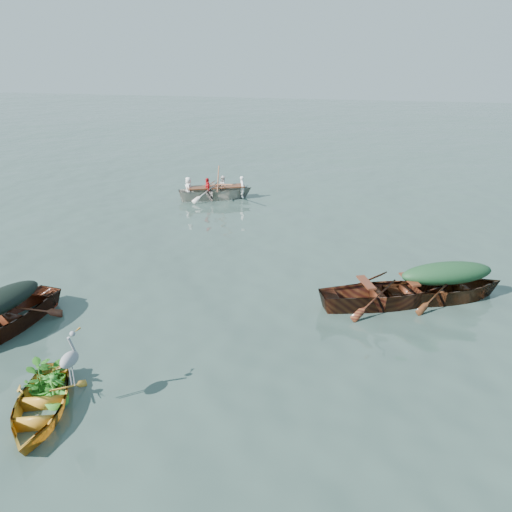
{
  "coord_description": "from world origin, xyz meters",
  "views": [
    {
      "loc": [
        3.34,
        -8.88,
        5.35
      ],
      "look_at": [
        -0.38,
        2.95,
        0.5
      ],
      "focal_mm": 35.0,
      "sensor_mm": 36.0,
      "label": 1
    }
  ],
  "objects_px": {
    "yellow_dinghy": "(42,414)",
    "green_tarp_boat": "(443,300)",
    "dark_covered_boat": "(3,332)",
    "heron": "(71,367)",
    "open_wooden_boat": "(385,305)",
    "rowed_boat": "(216,199)"
  },
  "relations": [
    {
      "from": "open_wooden_boat",
      "to": "heron",
      "type": "xyz_separation_m",
      "value": [
        -4.59,
        -5.39,
        0.82
      ]
    },
    {
      "from": "green_tarp_boat",
      "to": "rowed_boat",
      "type": "height_order",
      "value": "rowed_boat"
    },
    {
      "from": "open_wooden_boat",
      "to": "rowed_boat",
      "type": "height_order",
      "value": "open_wooden_boat"
    },
    {
      "from": "heron",
      "to": "open_wooden_boat",
      "type": "bearing_deg",
      "value": 24.54
    },
    {
      "from": "open_wooden_boat",
      "to": "rowed_boat",
      "type": "relative_size",
      "value": 1.03
    },
    {
      "from": "rowed_boat",
      "to": "yellow_dinghy",
      "type": "bearing_deg",
      "value": 160.08
    },
    {
      "from": "yellow_dinghy",
      "to": "green_tarp_boat",
      "type": "relative_size",
      "value": 0.67
    },
    {
      "from": "yellow_dinghy",
      "to": "rowed_boat",
      "type": "xyz_separation_m",
      "value": [
        -2.34,
        13.51,
        0.0
      ]
    },
    {
      "from": "yellow_dinghy",
      "to": "open_wooden_boat",
      "type": "relative_size",
      "value": 0.63
    },
    {
      "from": "open_wooden_boat",
      "to": "heron",
      "type": "height_order",
      "value": "heron"
    },
    {
      "from": "green_tarp_boat",
      "to": "dark_covered_boat",
      "type": "bearing_deg",
      "value": 87.83
    },
    {
      "from": "green_tarp_boat",
      "to": "open_wooden_boat",
      "type": "distance_m",
      "value": 1.48
    },
    {
      "from": "dark_covered_boat",
      "to": "heron",
      "type": "bearing_deg",
      "value": -26.02
    },
    {
      "from": "dark_covered_boat",
      "to": "green_tarp_boat",
      "type": "height_order",
      "value": "dark_covered_boat"
    },
    {
      "from": "yellow_dinghy",
      "to": "green_tarp_boat",
      "type": "xyz_separation_m",
      "value": [
        6.37,
        6.37,
        0.0
      ]
    },
    {
      "from": "yellow_dinghy",
      "to": "heron",
      "type": "distance_m",
      "value": 0.99
    },
    {
      "from": "dark_covered_boat",
      "to": "rowed_boat",
      "type": "height_order",
      "value": "dark_covered_boat"
    },
    {
      "from": "yellow_dinghy",
      "to": "rowed_boat",
      "type": "height_order",
      "value": "rowed_boat"
    },
    {
      "from": "rowed_boat",
      "to": "heron",
      "type": "bearing_deg",
      "value": 162.27
    },
    {
      "from": "yellow_dinghy",
      "to": "open_wooden_boat",
      "type": "xyz_separation_m",
      "value": [
        5.07,
        5.67,
        0.0
      ]
    },
    {
      "from": "green_tarp_boat",
      "to": "rowed_boat",
      "type": "bearing_deg",
      "value": 22.29
    },
    {
      "from": "green_tarp_boat",
      "to": "open_wooden_boat",
      "type": "xyz_separation_m",
      "value": [
        -1.3,
        -0.7,
        0.0
      ]
    }
  ]
}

